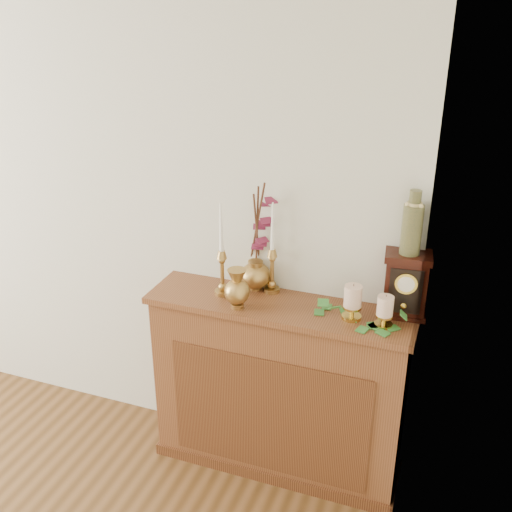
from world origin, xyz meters
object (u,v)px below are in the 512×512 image
at_px(bud_vase, 237,289).
at_px(ceramic_vase, 412,226).
at_px(ginger_jar, 262,239).
at_px(candlestick_left, 222,265).
at_px(candlestick_center, 272,264).
at_px(mantel_clock, 405,285).

distance_m(bud_vase, ceramic_vase, 0.80).
bearing_deg(ceramic_vase, ginger_jar, 176.19).
bearing_deg(ceramic_vase, bud_vase, -164.71).
distance_m(candlestick_left, candlestick_center, 0.23).
xyz_separation_m(candlestick_left, candlestick_center, (0.21, 0.10, -0.00)).
bearing_deg(candlestick_center, ginger_jar, 151.16).
bearing_deg(ceramic_vase, candlestick_left, -173.45).
relative_size(candlestick_center, bud_vase, 2.37).
bearing_deg(candlestick_left, mantel_clock, 6.36).
relative_size(candlestick_left, ginger_jar, 0.83).
xyz_separation_m(mantel_clock, ceramic_vase, (-0.00, 0.00, 0.27)).
distance_m(candlestick_left, ceramic_vase, 0.87).
xyz_separation_m(candlestick_center, ceramic_vase, (0.61, -0.01, 0.27)).
bearing_deg(mantel_clock, bud_vase, -171.27).
height_order(bud_vase, mantel_clock, mantel_clock).
xyz_separation_m(candlestick_center, bud_vase, (-0.10, -0.20, -0.05)).
relative_size(candlestick_center, ginger_jar, 0.82).
xyz_separation_m(bud_vase, ginger_jar, (0.03, 0.24, 0.15)).
relative_size(candlestick_center, mantel_clock, 1.52).
bearing_deg(candlestick_left, ceramic_vase, 6.55).
bearing_deg(ginger_jar, ceramic_vase, -3.81).
height_order(candlestick_center, mantel_clock, candlestick_center).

